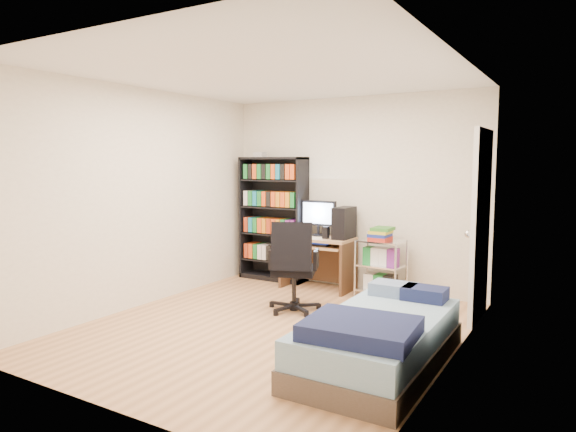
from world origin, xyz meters
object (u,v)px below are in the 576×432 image
Objects in this scene: computer_desk at (326,242)px; office_chair at (293,283)px; bed at (379,339)px; media_shelf at (273,217)px.

office_chair is (0.16, -1.12, -0.30)m from computer_desk.
computer_desk is 2.63m from bed.
office_chair is at bearing 144.22° from bed.
media_shelf is 1.76× the size of office_chair.
bed is at bearing -54.02° from computer_desk.
media_shelf is 0.98× the size of bed.
media_shelf reaches higher than office_chair.
computer_desk is 0.63× the size of bed.
office_chair reaches higher than bed.
bed is at bearing -57.85° from office_chair.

